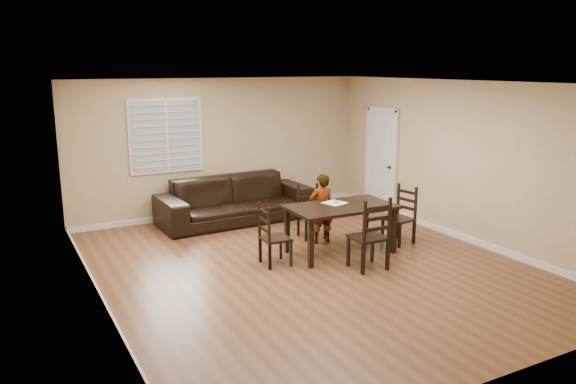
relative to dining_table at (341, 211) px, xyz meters
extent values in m
plane|color=brown|center=(-0.75, -0.31, -0.70)|extent=(7.00, 7.00, 0.00)
cube|color=#C6B185|center=(-0.75, 3.19, 0.65)|extent=(6.00, 0.04, 2.70)
cube|color=#C6B185|center=(-0.75, -3.81, 0.65)|extent=(6.00, 0.04, 2.70)
cube|color=#C6B185|center=(-3.75, -0.31, 0.65)|extent=(0.04, 7.00, 2.70)
cube|color=#C6B185|center=(2.25, -0.31, 0.65)|extent=(0.04, 7.00, 2.70)
cube|color=white|center=(-0.75, -0.31, 2.00)|extent=(6.00, 7.00, 0.04)
cube|color=white|center=(-1.85, 3.14, 0.95)|extent=(1.40, 0.08, 1.40)
cube|color=white|center=(2.22, 1.89, 0.33)|extent=(0.06, 0.94, 2.05)
cylinder|color=#332114|center=(2.19, 1.59, 0.25)|extent=(0.06, 0.06, 0.02)
cube|color=white|center=(-0.75, 3.18, -0.65)|extent=(6.00, 0.03, 0.10)
cube|color=white|center=(-3.73, -0.31, -0.65)|extent=(0.03, 7.00, 0.10)
cube|color=white|center=(2.24, -0.31, -0.65)|extent=(0.03, 7.00, 0.10)
cube|color=black|center=(0.00, 0.00, 0.06)|extent=(1.69, 0.98, 0.05)
cube|color=black|center=(-0.76, -0.37, -0.33)|extent=(0.07, 0.07, 0.74)
cube|color=black|center=(0.75, -0.41, -0.33)|extent=(0.07, 0.07, 0.74)
cube|color=black|center=(-0.75, 0.41, -0.33)|extent=(0.07, 0.07, 0.74)
cube|color=black|center=(0.76, 0.37, -0.33)|extent=(0.07, 0.07, 0.74)
cube|color=black|center=(0.02, 0.94, -0.30)|extent=(0.45, 0.43, 0.04)
cube|color=black|center=(0.04, 1.11, -0.24)|extent=(0.42, 0.08, 0.92)
cube|color=black|center=(-0.17, 0.79, -0.51)|extent=(0.04, 0.04, 0.38)
cube|color=black|center=(0.18, 0.76, -0.51)|extent=(0.04, 0.04, 0.38)
cube|color=black|center=(-0.14, 1.12, -0.51)|extent=(0.04, 0.04, 0.38)
cube|color=black|center=(0.22, 1.08, -0.51)|extent=(0.04, 0.04, 0.38)
cube|color=black|center=(-0.02, -0.76, -0.22)|extent=(0.51, 0.48, 0.04)
cube|color=black|center=(-0.03, -0.97, -0.15)|extent=(0.49, 0.06, 1.10)
cube|color=black|center=(0.20, -0.57, -0.47)|extent=(0.05, 0.05, 0.45)
cube|color=black|center=(-0.23, -0.56, -0.47)|extent=(0.05, 0.05, 0.45)
cube|color=black|center=(0.19, -0.97, -0.47)|extent=(0.05, 0.05, 0.45)
cube|color=black|center=(-0.24, -0.95, -0.47)|extent=(0.05, 0.05, 0.45)
cube|color=black|center=(-1.15, 0.03, -0.29)|extent=(0.42, 0.45, 0.04)
cube|color=black|center=(-1.33, 0.04, -0.22)|extent=(0.06, 0.43, 0.95)
cube|color=black|center=(-0.99, -0.17, -0.50)|extent=(0.04, 0.04, 0.39)
cube|color=black|center=(-0.97, 0.20, -0.50)|extent=(0.04, 0.04, 0.39)
cube|color=black|center=(-1.33, -0.15, -0.50)|extent=(0.04, 0.04, 0.39)
cube|color=black|center=(-1.31, 0.22, -0.50)|extent=(0.04, 0.04, 0.39)
cube|color=black|center=(1.15, -0.03, -0.28)|extent=(0.47, 0.50, 0.04)
cube|color=black|center=(1.33, 0.00, -0.21)|extent=(0.11, 0.44, 0.98)
cube|color=black|center=(0.94, 0.13, -0.50)|extent=(0.04, 0.04, 0.40)
cube|color=black|center=(1.00, -0.24, -0.50)|extent=(0.04, 0.04, 0.40)
cube|color=black|center=(1.29, 0.19, -0.50)|extent=(0.04, 0.04, 0.40)
cube|color=black|center=(1.35, -0.19, -0.50)|extent=(0.04, 0.04, 0.40)
imported|color=gray|center=(0.01, 0.61, -0.10)|extent=(0.46, 0.34, 1.18)
cube|color=beige|center=(0.00, 0.19, 0.09)|extent=(0.40, 0.40, 0.00)
torus|color=#B88742|center=(0.03, 0.19, 0.11)|extent=(0.10, 0.10, 0.03)
torus|color=white|center=(0.03, 0.19, 0.12)|extent=(0.09, 0.09, 0.02)
imported|color=black|center=(-0.74, 2.51, -0.27)|extent=(2.97, 1.25, 0.86)
camera|label=1|loc=(-4.78, -7.14, 2.25)|focal=35.00mm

